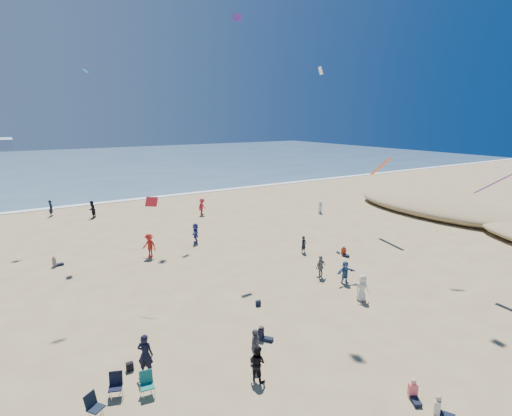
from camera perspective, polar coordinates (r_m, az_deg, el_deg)
ocean at (r=104.89m, az=-27.49°, el=5.41°), size 220.00×100.00×0.06m
surf_line at (r=55.74m, az=-22.66°, el=0.52°), size 220.00×1.20×0.08m
standing_flyers at (r=32.20m, az=-5.92°, el=-5.50°), size 27.34×48.90×1.94m
seated_group at (r=23.38m, az=2.69°, el=-14.02°), size 20.98×25.57×0.84m
chair_cluster at (r=17.95m, az=-18.85°, el=-23.66°), size 2.76×1.60×1.00m
black_backpack at (r=19.83m, az=-17.59°, el=-20.79°), size 0.30×0.22×0.38m
navy_bag at (r=24.42m, az=0.32°, el=-13.44°), size 0.28×0.18×0.34m
kites_aloft at (r=29.42m, az=9.25°, el=19.67°), size 41.32×40.75×29.78m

